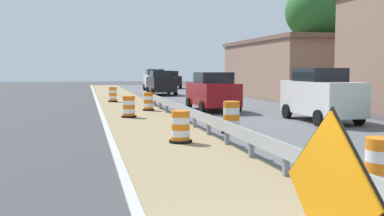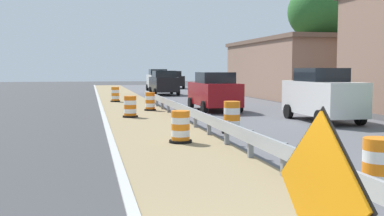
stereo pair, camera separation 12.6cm
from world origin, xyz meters
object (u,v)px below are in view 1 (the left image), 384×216
traffic_barrel_close (181,128)px  car_lead_near_lane (155,80)px  traffic_barrel_nearest (381,170)px  traffic_barrel_mid (231,119)px  car_mid_far_lane (321,95)px  car_trailing_near_lane (170,80)px  car_lead_far_lane (161,83)px  car_trailing_far_lane (212,92)px  warning_sign_diamond (329,198)px  traffic_barrel_farthest (113,95)px  traffic_barrel_farther (148,102)px  traffic_barrel_far (129,108)px

traffic_barrel_close → car_lead_near_lane: (4.00, 32.15, 0.66)m
traffic_barrel_nearest → traffic_barrel_close: (-2.21, 6.51, -0.03)m
traffic_barrel_nearest → car_lead_near_lane: size_ratio=0.25×
traffic_barrel_nearest → traffic_barrel_close: size_ratio=1.06×
traffic_barrel_mid → car_mid_far_lane: 5.43m
car_trailing_near_lane → traffic_barrel_close: bearing=-10.2°
car_lead_far_lane → car_trailing_far_lane: bearing=-179.8°
warning_sign_diamond → traffic_barrel_farthest: 27.59m
warning_sign_diamond → car_lead_far_lane: bearing=-101.1°
traffic_barrel_farther → car_trailing_near_lane: car_trailing_near_lane is taller
car_lead_near_lane → traffic_barrel_far: bearing=169.4°
warning_sign_diamond → car_trailing_far_lane: 20.14m
traffic_barrel_nearest → car_mid_far_lane: car_mid_far_lane is taller
traffic_barrel_close → traffic_barrel_mid: (2.12, 1.60, 0.07)m
traffic_barrel_nearest → traffic_barrel_farthest: 24.61m
traffic_barrel_far → traffic_barrel_farthest: (-0.12, 10.28, 0.01)m
traffic_barrel_nearest → traffic_barrel_farther: 17.46m
traffic_barrel_farthest → traffic_barrel_mid: bearing=-79.3°
warning_sign_diamond → traffic_barrel_far: bearing=-93.5°
traffic_barrel_mid → traffic_barrel_far: size_ratio=1.13×
traffic_barrel_mid → traffic_barrel_farthest: (-3.09, 16.30, -0.05)m
car_trailing_far_lane → traffic_barrel_farther: bearing=73.8°
traffic_barrel_farthest → car_lead_far_lane: size_ratio=0.22×
car_trailing_near_lane → car_mid_far_lane: car_mid_far_lane is taller
traffic_barrel_mid → car_mid_far_lane: size_ratio=0.25×
traffic_barrel_farther → car_lead_far_lane: bearing=78.2°
car_trailing_near_lane → traffic_barrel_mid: bearing=-7.4°
traffic_barrel_farthest → car_mid_far_lane: bearing=-60.3°
warning_sign_diamond → car_mid_far_lane: (7.50, 13.82, 0.09)m
traffic_barrel_nearest → car_trailing_near_lane: car_trailing_near_lane is taller
car_lead_near_lane → car_lead_far_lane: bearing=176.8°
traffic_barrel_far → car_mid_far_lane: bearing=-24.3°
traffic_barrel_farther → car_lead_far_lane: car_lead_far_lane is taller
traffic_barrel_far → traffic_barrel_close: bearing=-83.7°
traffic_barrel_farthest → warning_sign_diamond: bearing=-89.3°
traffic_barrel_mid → traffic_barrel_farther: (-1.63, 9.27, -0.07)m
traffic_barrel_far → traffic_barrel_farthest: bearing=90.7°
car_lead_near_lane → car_trailing_far_lane: car_lead_near_lane is taller
car_lead_near_lane → car_lead_far_lane: (-0.43, -6.56, -0.05)m
warning_sign_diamond → traffic_barrel_close: warning_sign_diamond is taller
traffic_barrel_farther → car_mid_far_lane: bearing=-46.5°
warning_sign_diamond → car_trailing_near_lane: size_ratio=0.39×
car_lead_near_lane → car_mid_far_lane: 28.16m
traffic_barrel_farthest → car_trailing_far_lane: bearing=-59.1°
traffic_barrel_farthest → car_lead_far_lane: (4.54, 7.69, 0.59)m
traffic_barrel_mid → car_mid_far_lane: car_mid_far_lane is taller
traffic_barrel_close → traffic_barrel_farther: (0.49, 10.87, 0.00)m
traffic_barrel_farther → car_trailing_far_lane: 3.47m
traffic_barrel_far → car_trailing_near_lane: bearing=76.3°
traffic_barrel_mid → car_trailing_far_lane: size_ratio=0.26×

